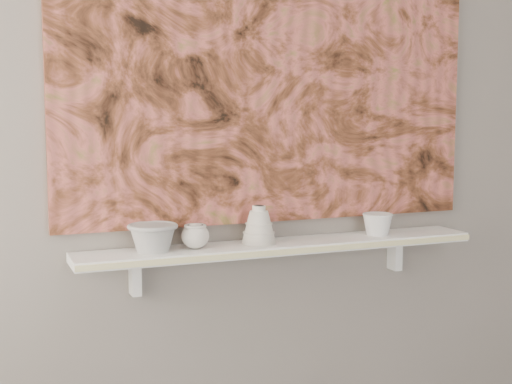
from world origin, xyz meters
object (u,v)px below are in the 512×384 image
shelf (282,246)px  bowl_grey (153,237)px  bowl_white (377,224)px  bell_vessel (259,225)px  painting (273,60)px  cup_cream (195,236)px

shelf → bowl_grey: size_ratio=8.81×
bowl_grey → bowl_white: 0.82m
shelf → bell_vessel: bearing=180.0°
shelf → bowl_grey: bowl_grey is taller
shelf → bowl_grey: (-0.45, 0.00, 0.06)m
bowl_grey → bell_vessel: size_ratio=1.24×
painting → bowl_grey: 0.72m
shelf → bowl_grey: bearing=180.0°
bowl_grey → cup_cream: (0.14, 0.00, -0.01)m
painting → bowl_grey: painting is taller
painting → bell_vessel: painting is taller
cup_cream → bell_vessel: 0.22m
shelf → bell_vessel: size_ratio=10.92×
shelf → cup_cream: cup_cream is taller
cup_cream → bowl_grey: bearing=180.0°
bell_vessel → bowl_white: bell_vessel is taller
painting → bell_vessel: (-0.09, -0.08, -0.55)m
cup_cream → bowl_white: size_ratio=0.82×
bell_vessel → bowl_white: size_ratio=1.19×
bowl_grey → cup_cream: bowl_grey is taller
bell_vessel → cup_cream: bearing=180.0°
shelf → cup_cream: bearing=180.0°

